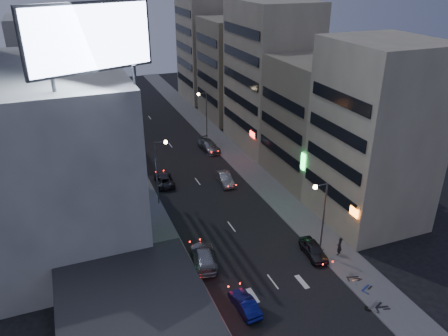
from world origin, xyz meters
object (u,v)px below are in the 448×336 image
road_car_blue (245,304)px  person (339,246)px  parked_car_right_mid (225,178)px  road_car_silver (204,256)px  scooter_black_b (359,271)px  parked_car_right_far (209,146)px  parked_car_left (164,180)px  scooter_silver_a (377,294)px  parked_car_right_near (314,250)px  scooter_black_a (389,301)px  scooter_blue (368,279)px  scooter_silver_b (360,273)px

road_car_blue → person: person is taller
parked_car_right_mid → road_car_silver: road_car_silver is taller
road_car_silver → scooter_black_b: road_car_silver is taller
parked_car_right_mid → parked_car_right_far: 11.69m
parked_car_left → road_car_silver: road_car_silver is taller
parked_car_right_far → road_car_silver: road_car_silver is taller
person → scooter_silver_a: size_ratio=0.96×
parked_car_right_near → parked_car_left: (-9.96, 20.80, -0.04)m
parked_car_left → scooter_black_a: 31.73m
road_car_blue → scooter_black_b: bearing=177.0°
parked_car_right_far → road_car_silver: size_ratio=0.99×
parked_car_right_near → parked_car_right_mid: bearing=103.3°
scooter_silver_a → scooter_blue: size_ratio=1.15×
parked_car_right_mid → scooter_silver_b: 23.05m
parked_car_right_near → scooter_blue: 6.10m
scooter_blue → parked_car_right_near: bearing=-1.7°
scooter_silver_b → person: bearing=-13.8°
person → scooter_black_b: (-0.23, -3.50, -0.45)m
person → scooter_silver_b: size_ratio=1.23×
parked_car_right_near → road_car_blue: 10.47m
road_car_silver → scooter_silver_a: 16.12m
parked_car_right_near → scooter_silver_a: 7.81m
parked_car_left → scooter_blue: bearing=119.9°
parked_car_right_far → scooter_blue: (2.73, -35.29, -0.11)m
parked_car_left → road_car_silver: size_ratio=0.90×
person → scooter_black_a: bearing=56.1°
parked_car_right_mid → road_car_silver: (-8.23, -15.15, 0.06)m
road_car_silver → scooter_blue: road_car_silver is taller
parked_car_right_near → road_car_blue: size_ratio=1.05×
parked_car_right_near → scooter_silver_a: parked_car_right_near is taller
person → scooter_blue: person is taller
parked_car_left → person: size_ratio=2.47×
scooter_black_a → scooter_black_b: (0.09, 4.16, -0.00)m
parked_car_right_mid → scooter_blue: parked_car_right_mid is taller
person → scooter_black_b: bearing=54.7°
person → scooter_silver_a: 6.82m
parked_car_right_mid → scooter_black_a: parked_car_right_mid is taller
parked_car_right_mid → scooter_black_b: (4.53, -22.47, -0.07)m
scooter_black_a → scooter_silver_b: 4.02m
parked_car_right_mid → road_car_silver: bearing=-112.9°
parked_car_right_far → person: size_ratio=2.71×
parked_car_right_mid → parked_car_left: 8.06m
scooter_black_a → person: bearing=11.0°
parked_car_right_near → scooter_silver_a: (1.56, -7.66, 0.03)m
parked_car_right_far → person: person is taller
scooter_silver_a → parked_car_right_near: bearing=-11.2°
parked_car_right_near → road_car_blue: bearing=-149.2°
parked_car_right_mid → parked_car_right_far: size_ratio=0.82×
parked_car_right_mid → scooter_black_a: size_ratio=2.50×
road_car_blue → scooter_black_a: bearing=157.2°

